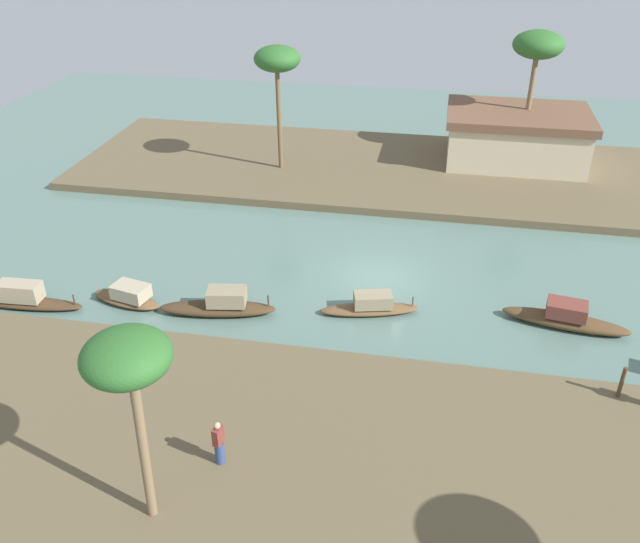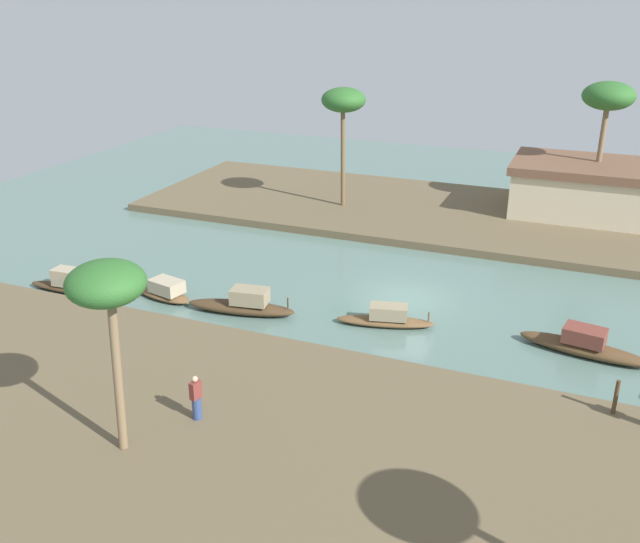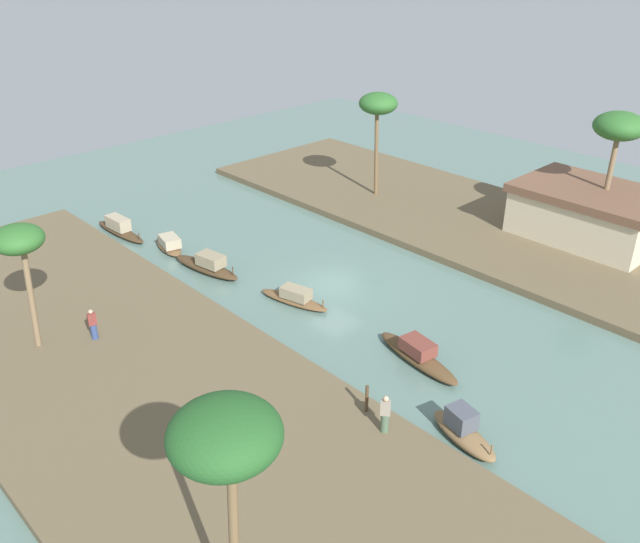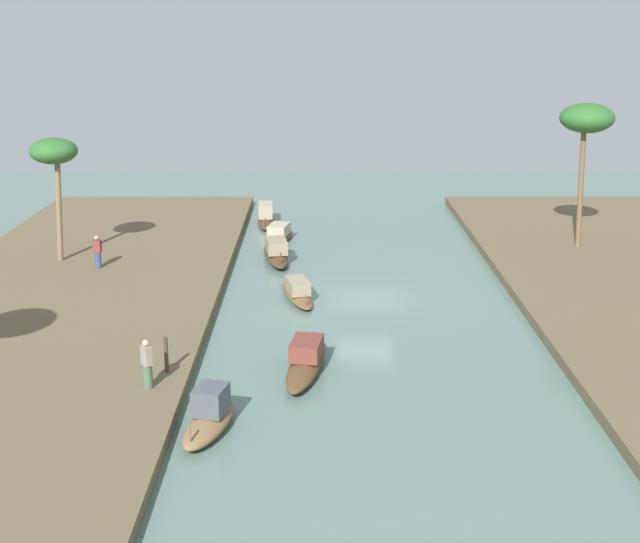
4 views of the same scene
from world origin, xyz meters
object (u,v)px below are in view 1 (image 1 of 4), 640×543
palm_tree_right_tall (538,47)px  riverside_building (516,136)px  sampan_with_tall_canopy (128,296)px  sampan_near_left_bank (24,298)px  palm_tree_left_near (127,362)px  palm_tree_right_short (277,61)px  sampan_midstream (566,318)px  person_on_near_bank (219,444)px  sampan_foreground (371,306)px  mooring_post (622,382)px  sampan_with_red_awning (220,305)px

palm_tree_right_tall → riverside_building: 5.39m
sampan_with_tall_canopy → sampan_near_left_bank: 4.44m
sampan_near_left_bank → palm_tree_left_near: size_ratio=0.85×
sampan_near_left_bank → palm_tree_right_short: (7.31, 16.79, 6.57)m
sampan_midstream → person_on_near_bank: 15.33m
sampan_near_left_bank → palm_tree_right_tall: bearing=40.6°
sampan_foreground → mooring_post: size_ratio=3.45×
sampan_foreground → palm_tree_right_short: (-7.45, 14.52, 6.64)m
palm_tree_left_near → riverside_building: size_ratio=0.69×
palm_tree_left_near → mooring_post: bearing=28.4°
sampan_with_red_awning → palm_tree_right_short: size_ratio=0.68×
sampan_with_red_awning → palm_tree_right_short: (-1.18, 15.76, 6.56)m
sampan_with_red_awning → palm_tree_right_tall: bearing=46.8°
sampan_midstream → riverside_building: 18.16m
sampan_with_tall_canopy → palm_tree_right_short: bearing=91.9°
sampan_with_tall_canopy → person_on_near_bank: size_ratio=2.18×
sampan_with_tall_canopy → riverside_building: (17.37, 19.76, 1.70)m
sampan_near_left_bank → mooring_post: (23.88, -1.94, 0.65)m
sampan_midstream → palm_tree_right_tall: bearing=100.9°
palm_tree_right_tall → sampan_foreground: bearing=-111.4°
sampan_midstream → sampan_near_left_bank: (-22.74, -2.76, 0.01)m
sampan_with_red_awning → sampan_with_tall_canopy: bearing=170.5°
sampan_foreground → sampan_midstream: (7.99, 0.50, 0.06)m
sampan_with_tall_canopy → sampan_with_red_awning: bearing=12.4°
sampan_with_red_awning → palm_tree_left_near: bearing=-91.0°
person_on_near_bank → riverside_building: 30.07m
sampan_midstream → mooring_post: size_ratio=4.17×
palm_tree_left_near → palm_tree_right_tall: 33.19m
mooring_post → palm_tree_right_tall: 24.20m
sampan_near_left_bank → mooring_post: size_ratio=4.14×
person_on_near_bank → riverside_building: riverside_building is taller
sampan_foreground → riverside_building: size_ratio=0.49×
sampan_with_tall_canopy → palm_tree_right_tall: size_ratio=0.43×
sampan_near_left_bank → person_on_near_bank: (11.27, -7.38, 0.74)m
sampan_with_red_awning → mooring_post: 15.68m
sampan_foreground → palm_tree_right_short: 17.62m
palm_tree_right_short → riverside_building: palm_tree_right_short is taller
sampan_foreground → sampan_midstream: size_ratio=0.83×
sampan_midstream → palm_tree_right_short: bearing=147.0°
palm_tree_right_short → sampan_with_tall_canopy: bearing=-100.8°
mooring_post → palm_tree_right_tall: bearing=94.1°
palm_tree_left_near → palm_tree_right_tall: palm_tree_right_tall is taller
sampan_foreground → palm_tree_right_tall: palm_tree_right_tall is taller
sampan_with_tall_canopy → sampan_midstream: size_ratio=0.67×
sampan_midstream → person_on_near_bank: bearing=-129.3°
sampan_midstream → sampan_with_red_awning: (-14.25, -1.73, 0.02)m
sampan_with_tall_canopy → mooring_post: 19.80m
sampan_foreground → sampan_near_left_bank: size_ratio=0.83×
palm_tree_right_tall → sampan_near_left_bank: bearing=-136.1°
sampan_midstream → palm_tree_right_short: 21.87m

